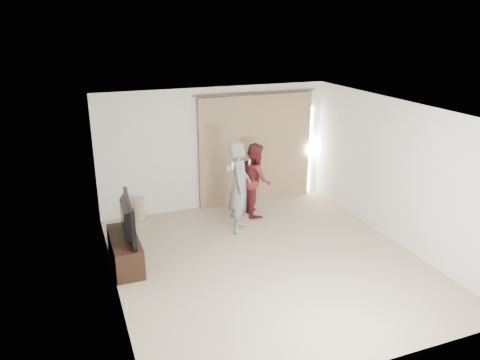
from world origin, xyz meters
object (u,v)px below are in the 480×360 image
(tv_console, at_px, (125,251))
(person_man, at_px, (239,187))
(person_woman, at_px, (256,179))
(tv, at_px, (122,219))

(tv_console, distance_m, person_man, 2.44)
(person_man, relative_size, person_woman, 1.16)
(tv, relative_size, person_woman, 0.77)
(person_woman, bearing_deg, tv_console, -156.94)
(tv, bearing_deg, person_woman, -64.72)
(tv_console, distance_m, person_woman, 3.17)
(tv, height_order, person_woman, person_woman)
(tv_console, height_order, tv, tv)
(tv_console, xyz_separation_m, person_woman, (2.88, 1.22, 0.52))
(tv, distance_m, person_woman, 3.13)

